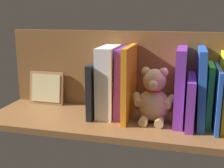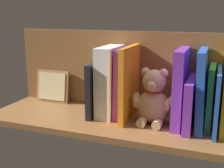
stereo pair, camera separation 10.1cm
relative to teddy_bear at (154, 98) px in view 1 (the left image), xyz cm
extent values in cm
cube|color=brown|center=(14.57, 1.13, -9.50)|extent=(90.46, 31.69, 2.20)
cube|color=brown|center=(14.57, -12.46, 6.74)|extent=(90.46, 1.50, 30.29)
cube|color=blue|center=(-20.34, -0.96, 1.54)|extent=(1.25, 20.70, 19.89)
cube|color=green|center=(-18.14, -3.66, 1.84)|extent=(1.80, 15.30, 20.49)
cube|color=blue|center=(-15.38, -1.74, 4.48)|extent=(3.26, 19.14, 25.82)
cube|color=purple|center=(-12.19, -1.04, -0.21)|extent=(2.64, 20.54, 16.39)
cube|color=purple|center=(-8.60, -2.06, 4.44)|extent=(3.20, 18.51, 25.68)
ellipsoid|color=tan|center=(0.00, -0.30, -2.61)|extent=(11.05, 9.90, 11.58)
sphere|color=tan|center=(0.00, -0.30, 6.17)|extent=(7.96, 7.96, 7.96)
sphere|color=tan|center=(-2.99, -0.29, 9.15)|extent=(3.08, 3.08, 3.08)
sphere|color=tan|center=(2.98, -0.32, 9.15)|extent=(3.08, 3.08, 3.08)
sphere|color=#DBB77F|center=(0.02, 3.08, 5.57)|extent=(3.08, 3.08, 3.08)
cylinder|color=tan|center=(-5.50, 1.17, -0.58)|extent=(4.52, 6.28, 4.28)
cylinder|color=tan|center=(5.51, 1.12, -0.58)|extent=(4.48, 6.27, 4.28)
cylinder|color=tan|center=(-2.58, 4.63, -6.86)|extent=(3.10, 4.36, 3.08)
cylinder|color=tan|center=(2.63, 4.61, -6.86)|extent=(3.10, 4.36, 3.08)
torus|color=red|center=(0.00, -0.30, 3.00)|extent=(5.31, 5.31, 0.90)
cube|color=orange|center=(8.94, -1.50, 4.53)|extent=(1.86, 19.62, 25.87)
cube|color=purple|center=(11.88, -3.60, 4.07)|extent=(3.35, 15.42, 25.00)
cube|color=white|center=(16.86, -2.90, 4.26)|extent=(5.94, 16.62, 25.33)
cube|color=black|center=(21.51, -2.24, 1.37)|extent=(2.01, 18.15, 19.55)
cube|color=#A87A4C|center=(45.40, -9.51, -1.74)|extent=(14.80, 3.19, 13.51)
cube|color=beige|center=(45.40, -8.79, -1.74)|extent=(12.43, 2.04, 11.25)
camera|label=1|loc=(-10.29, 96.14, 28.47)|focal=46.50mm
camera|label=2|loc=(-19.92, 93.08, 28.47)|focal=46.50mm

